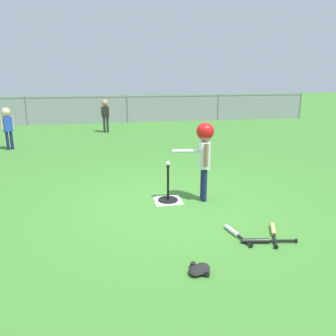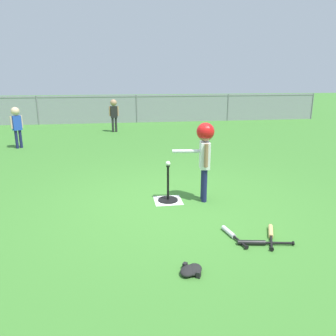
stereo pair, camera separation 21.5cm
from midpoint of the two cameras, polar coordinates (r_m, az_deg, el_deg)
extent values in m
plane|color=#3D7A2D|center=(5.28, 2.06, -6.19)|extent=(60.00, 60.00, 0.00)
cube|color=white|center=(5.41, 1.14, -5.58)|extent=(0.44, 0.44, 0.01)
cylinder|color=black|center=(5.41, 1.14, -5.50)|extent=(0.32, 0.32, 0.03)
cylinder|color=black|center=(5.31, 1.16, -2.54)|extent=(0.04, 0.04, 0.56)
cylinder|color=black|center=(5.23, 1.18, 0.29)|extent=(0.06, 0.06, 0.02)
sphere|color=white|center=(5.22, 1.18, 0.79)|extent=(0.07, 0.07, 0.07)
cylinder|color=#191E4C|center=(5.32, 7.41, -3.02)|extent=(0.08, 0.08, 0.54)
cylinder|color=#191E4C|center=(5.43, 7.21, -2.61)|extent=(0.08, 0.08, 0.54)
cube|color=white|center=(5.25, 7.49, 2.18)|extent=(0.17, 0.26, 0.42)
cylinder|color=#8C6647|center=(5.09, 7.77, 2.11)|extent=(0.06, 0.06, 0.36)
cylinder|color=#8C6647|center=(5.38, 7.25, 2.87)|extent=(0.06, 0.06, 0.36)
sphere|color=#8C6647|center=(5.18, 7.63, 5.88)|extent=(0.24, 0.24, 0.24)
sphere|color=red|center=(5.17, 7.64, 6.21)|extent=(0.28, 0.28, 0.28)
cylinder|color=silver|center=(5.20, 5.23, 2.88)|extent=(0.60, 0.13, 0.06)
cylinder|color=#191E4C|center=(10.06, -23.41, 4.61)|extent=(0.08, 0.08, 0.50)
cylinder|color=#191E4C|center=(10.02, -23.99, 4.50)|extent=(0.08, 0.08, 0.50)
cube|color=#2347B7|center=(9.97, -23.98, 7.07)|extent=(0.26, 0.24, 0.39)
cylinder|color=beige|center=(10.02, -23.26, 7.35)|extent=(0.06, 0.06, 0.34)
cylinder|color=beige|center=(9.92, -24.74, 7.11)|extent=(0.06, 0.06, 0.34)
sphere|color=beige|center=(9.94, -24.18, 8.88)|extent=(0.22, 0.22, 0.22)
cylinder|color=#262626|center=(12.00, -8.40, 7.35)|extent=(0.08, 0.08, 0.51)
cylinder|color=#262626|center=(11.98, -8.93, 7.32)|extent=(0.08, 0.08, 0.51)
cube|color=black|center=(11.94, -8.75, 9.48)|extent=(0.24, 0.16, 0.40)
cylinder|color=tan|center=(11.95, -8.08, 9.65)|extent=(0.06, 0.06, 0.34)
cylinder|color=tan|center=(11.92, -9.44, 9.58)|extent=(0.06, 0.06, 0.34)
sphere|color=tan|center=(11.91, -8.82, 11.02)|extent=(0.23, 0.23, 0.23)
cylinder|color=silver|center=(4.42, 11.74, -10.68)|extent=(0.11, 0.29, 0.06)
cylinder|color=black|center=(4.21, 13.75, -12.21)|extent=(0.08, 0.28, 0.03)
cylinder|color=black|center=(4.11, 14.84, -13.02)|extent=(0.05, 0.02, 0.05)
cylinder|color=#DBB266|center=(4.57, 18.52, -10.27)|extent=(0.18, 0.31, 0.06)
cylinder|color=black|center=(4.29, 18.72, -12.07)|extent=(0.15, 0.30, 0.03)
cylinder|color=black|center=(4.15, 18.83, -13.06)|extent=(0.05, 0.03, 0.05)
cylinder|color=black|center=(4.22, 15.56, -12.24)|extent=(0.34, 0.12, 0.06)
cylinder|color=black|center=(4.32, 19.94, -12.01)|extent=(0.33, 0.09, 0.03)
cylinder|color=black|center=(4.37, 22.05, -11.88)|extent=(0.02, 0.05, 0.05)
ellipsoid|color=black|center=(3.60, 6.23, -16.93)|extent=(0.25, 0.27, 0.07)
cube|color=black|center=(3.53, 7.09, -17.68)|extent=(0.06, 0.06, 0.06)
ellipsoid|color=black|center=(3.57, 5.34, -17.14)|extent=(0.26, 0.27, 0.07)
cube|color=black|center=(3.65, 4.68, -16.37)|extent=(0.06, 0.06, 0.06)
cylinder|color=slate|center=(14.57, -21.07, 9.22)|extent=(0.06, 0.06, 1.15)
cylinder|color=slate|center=(14.27, -4.96, 10.07)|extent=(0.06, 0.06, 1.15)
cylinder|color=slate|center=(15.07, 10.64, 10.16)|extent=(0.06, 0.06, 1.15)
cylinder|color=slate|center=(16.80, 23.83, 9.67)|extent=(0.06, 0.06, 1.15)
cube|color=gray|center=(14.23, -5.01, 12.15)|extent=(16.00, 0.03, 0.03)
cube|color=gray|center=(14.27, -4.96, 10.07)|extent=(16.00, 0.01, 1.15)
camera|label=1|loc=(0.11, -88.83, 0.33)|focal=35.53mm
camera|label=2|loc=(0.11, 91.17, -0.33)|focal=35.53mm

